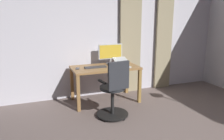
{
  "coord_description": "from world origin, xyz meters",
  "views": [
    {
      "loc": [
        1.68,
        1.83,
        1.7
      ],
      "look_at": [
        0.39,
        -1.61,
        0.81
      ],
      "focal_mm": 34.97,
      "sensor_mm": 36.0,
      "label": 1
    }
  ],
  "objects": [
    {
      "name": "computer_keyboard",
      "position": [
        0.52,
        -2.18,
        0.74
      ],
      "size": [
        0.43,
        0.13,
        0.02
      ],
      "primitive_type": "cube",
      "color": "#333338",
      "rests_on": "desk"
    },
    {
      "name": "desk",
      "position": [
        0.31,
        -2.21,
        0.63
      ],
      "size": [
        1.33,
        0.7,
        0.73
      ],
      "color": "olive",
      "rests_on": "ground"
    },
    {
      "name": "curtain_right_panel",
      "position": [
        -0.42,
        -2.6,
        1.22
      ],
      "size": [
        0.5,
        0.06,
        2.44
      ],
      "primitive_type": "cube",
      "color": "#9C8F6D",
      "rests_on": "ground"
    },
    {
      "name": "cell_phone_face_up",
      "position": [
        0.87,
        -2.22,
        0.74
      ],
      "size": [
        0.1,
        0.16,
        0.01
      ],
      "primitive_type": "cube",
      "rotation": [
        0.0,
        0.0,
        -0.27
      ],
      "color": "#333338",
      "rests_on": "desk"
    },
    {
      "name": "computer_monitor",
      "position": [
        0.11,
        -2.44,
        0.97
      ],
      "size": [
        0.53,
        0.18,
        0.42
      ],
      "color": "#B7BCC1",
      "rests_on": "desk"
    },
    {
      "name": "back_room_partition",
      "position": [
        0.0,
        -2.71,
        1.37
      ],
      "size": [
        5.42,
        0.1,
        2.75
      ],
      "primitive_type": "cube",
      "color": "silver",
      "rests_on": "ground"
    },
    {
      "name": "curtain_left_panel",
      "position": [
        -1.3,
        -2.6,
        1.22
      ],
      "size": [
        0.42,
        0.06,
        2.44
      ],
      "primitive_type": "cube",
      "color": "#9C8F6D",
      "rests_on": "ground"
    },
    {
      "name": "laptop",
      "position": [
        -0.0,
        -2.09,
        0.78
      ],
      "size": [
        0.29,
        0.34,
        0.17
      ],
      "rotation": [
        0.0,
        0.0,
        0.01
      ],
      "color": "#B7BCC1",
      "rests_on": "desk"
    },
    {
      "name": "office_chair",
      "position": [
        0.42,
        -1.42,
        0.47
      ],
      "size": [
        0.56,
        0.56,
        1.01
      ],
      "rotation": [
        0.0,
        0.0,
        3.3
      ],
      "color": "black",
      "rests_on": "ground"
    }
  ]
}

